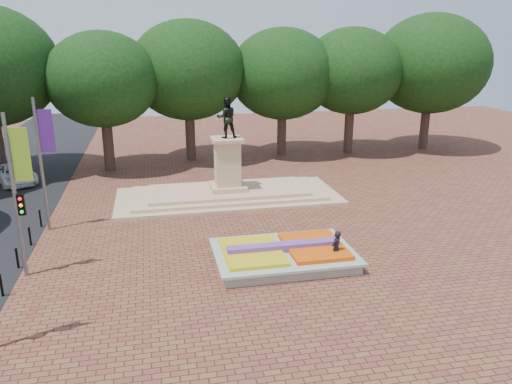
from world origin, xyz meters
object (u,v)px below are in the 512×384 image
(pedestrian, at_px, (336,248))
(monument, at_px, (228,185))
(van, at_px, (15,174))
(flower_bed, at_px, (284,254))

(pedestrian, bearing_deg, monument, -112.08)
(van, bearing_deg, pedestrian, -69.91)
(monument, bearing_deg, pedestrian, -73.66)
(monument, xyz_separation_m, van, (-14.12, 6.57, -0.22))
(van, bearing_deg, monument, -49.67)
(monument, xyz_separation_m, pedestrian, (3.18, -10.84, -0.05))
(flower_bed, relative_size, pedestrian, 3.81)
(monument, height_order, pedestrian, monument)
(flower_bed, height_order, van, van)
(monument, distance_m, van, 15.57)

